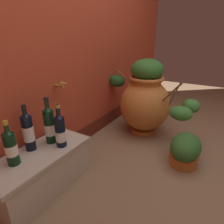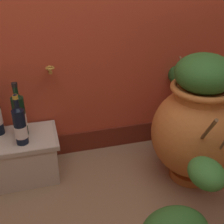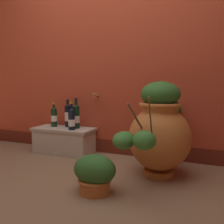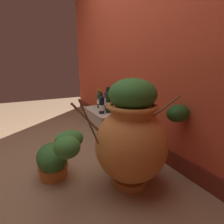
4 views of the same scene
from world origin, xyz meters
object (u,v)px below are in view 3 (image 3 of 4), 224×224
(terracotta_urn, at_px, (159,131))
(wine_bottle_left, at_px, (68,115))
(wine_bottle_middle, at_px, (76,116))
(wine_bottle_back, at_px, (54,116))
(wine_bottle_right, at_px, (72,119))
(potted_shrub, at_px, (95,174))

(terracotta_urn, xyz_separation_m, wine_bottle_left, (-1.19, 0.39, 0.04))
(wine_bottle_middle, relative_size, wine_bottle_back, 1.19)
(wine_bottle_right, relative_size, potted_shrub, 0.98)
(wine_bottle_back, bearing_deg, wine_bottle_middle, 0.54)
(terracotta_urn, bearing_deg, wine_bottle_back, 165.87)
(terracotta_urn, height_order, potted_shrub, terracotta_urn)
(terracotta_urn, relative_size, wine_bottle_left, 3.20)
(wine_bottle_left, height_order, potted_shrub, wine_bottle_left)
(wine_bottle_middle, xyz_separation_m, potted_shrub, (0.67, -0.87, -0.30))
(wine_bottle_left, distance_m, wine_bottle_middle, 0.15)
(wine_bottle_right, bearing_deg, terracotta_urn, -12.84)
(terracotta_urn, relative_size, wine_bottle_right, 3.32)
(wine_bottle_right, bearing_deg, potted_shrub, -48.98)
(terracotta_urn, bearing_deg, wine_bottle_right, 167.16)
(terracotta_urn, xyz_separation_m, wine_bottle_middle, (-1.05, 0.34, 0.04))
(wine_bottle_middle, distance_m, wine_bottle_right, 0.11)
(wine_bottle_left, relative_size, potted_shrub, 1.02)
(wine_bottle_left, distance_m, potted_shrub, 1.26)
(wine_bottle_middle, height_order, potted_shrub, wine_bottle_middle)
(potted_shrub, bearing_deg, wine_bottle_right, 131.02)
(potted_shrub, bearing_deg, wine_bottle_middle, 127.43)
(wine_bottle_middle, bearing_deg, potted_shrub, -52.57)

